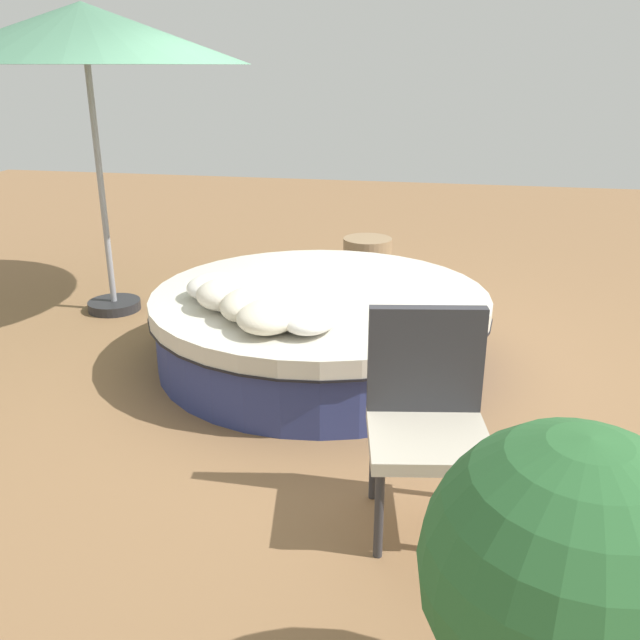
{
  "coord_description": "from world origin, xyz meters",
  "views": [
    {
      "loc": [
        -4.36,
        -0.87,
        1.97
      ],
      "look_at": [
        0.0,
        0.0,
        0.3
      ],
      "focal_mm": 38.16,
      "sensor_mm": 36.0,
      "label": 1
    }
  ],
  "objects": [
    {
      "name": "throw_pillow_3",
      "position": [
        -0.74,
        0.16,
        0.59
      ],
      "size": [
        0.46,
        0.37,
        0.17
      ],
      "primitive_type": "ellipsoid",
      "color": "beige",
      "rests_on": "round_bed"
    },
    {
      "name": "side_table",
      "position": [
        1.91,
        -0.08,
        0.22
      ],
      "size": [
        0.46,
        0.46,
        0.43
      ],
      "primitive_type": "cylinder",
      "color": "#997A56",
      "rests_on": "ground_plane"
    },
    {
      "name": "planter",
      "position": [
        -2.82,
        -1.24,
        0.64
      ],
      "size": [
        0.8,
        0.8,
        1.13
      ],
      "color": "brown",
      "rests_on": "ground_plane"
    },
    {
      "name": "throw_pillow_0",
      "position": [
        -0.25,
        0.66,
        0.58
      ],
      "size": [
        0.4,
        0.4,
        0.16
      ],
      "primitive_type": "ellipsoid",
      "color": "white",
      "rests_on": "round_bed"
    },
    {
      "name": "throw_pillow_1",
      "position": [
        -0.43,
        0.52,
        0.6
      ],
      "size": [
        0.4,
        0.39,
        0.2
      ],
      "primitive_type": "ellipsoid",
      "color": "silver",
      "rests_on": "round_bed"
    },
    {
      "name": "patio_umbrella",
      "position": [
        0.69,
        1.94,
        2.18
      ],
      "size": [
        2.5,
        2.5,
        2.41
      ],
      "color": "#262628",
      "rests_on": "ground_plane"
    },
    {
      "name": "throw_pillow_2",
      "position": [
        -0.58,
        0.35,
        0.59
      ],
      "size": [
        0.43,
        0.3,
        0.18
      ],
      "primitive_type": "ellipsoid",
      "color": "beige",
      "rests_on": "round_bed"
    },
    {
      "name": "throw_pillow_4",
      "position": [
        -0.66,
        -0.08,
        0.58
      ],
      "size": [
        0.53,
        0.34,
        0.15
      ],
      "primitive_type": "ellipsoid",
      "color": "white",
      "rests_on": "round_bed"
    },
    {
      "name": "round_bed",
      "position": [
        0.0,
        0.0,
        0.26
      ],
      "size": [
        2.34,
        2.34,
        0.5
      ],
      "color": "navy",
      "rests_on": "ground_plane"
    },
    {
      "name": "ground_plane",
      "position": [
        0.0,
        0.0,
        0.0
      ],
      "size": [
        16.0,
        16.0,
        0.0
      ],
      "primitive_type": "plane",
      "color": "olive"
    },
    {
      "name": "patio_chair",
      "position": [
        -1.64,
        -0.81,
        0.56
      ],
      "size": [
        0.58,
        0.6,
        0.98
      ],
      "rotation": [
        0.0,
        0.0,
        1.75
      ],
      "color": "#333338",
      "rests_on": "ground_plane"
    }
  ]
}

